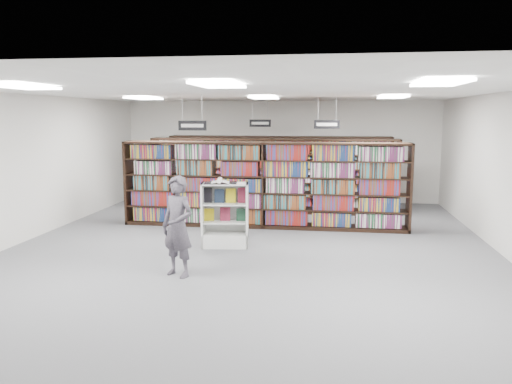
# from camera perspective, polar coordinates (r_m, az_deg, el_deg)

# --- Properties ---
(floor) EXTENTS (12.00, 12.00, 0.00)m
(floor) POSITION_cam_1_polar(r_m,az_deg,el_deg) (10.50, -0.54, -6.35)
(floor) COLOR #4A4A4E
(floor) RESTS_ON ground
(ceiling) EXTENTS (10.00, 12.00, 0.10)m
(ceiling) POSITION_cam_1_polar(r_m,az_deg,el_deg) (10.16, -0.56, 11.37)
(ceiling) COLOR white
(ceiling) RESTS_ON wall_back
(wall_back) EXTENTS (10.00, 0.10, 3.20)m
(wall_back) POSITION_cam_1_polar(r_m,az_deg,el_deg) (16.14, 2.72, 4.67)
(wall_back) COLOR silver
(wall_back) RESTS_ON ground
(wall_front) EXTENTS (10.00, 0.10, 3.20)m
(wall_front) POSITION_cam_1_polar(r_m,az_deg,el_deg) (4.46, -12.50, -6.11)
(wall_front) COLOR silver
(wall_front) RESTS_ON ground
(wall_left) EXTENTS (0.10, 12.00, 3.20)m
(wall_left) POSITION_cam_1_polar(r_m,az_deg,el_deg) (12.03, -24.82, 2.52)
(wall_left) COLOR silver
(wall_left) RESTS_ON ground
(wall_right) EXTENTS (0.10, 12.00, 3.20)m
(wall_right) POSITION_cam_1_polar(r_m,az_deg,el_deg) (10.66, 27.08, 1.68)
(wall_right) COLOR silver
(wall_right) RESTS_ON ground
(bookshelf_row_near) EXTENTS (7.00, 0.60, 2.10)m
(bookshelf_row_near) POSITION_cam_1_polar(r_m,az_deg,el_deg) (12.24, 0.89, 0.82)
(bookshelf_row_near) COLOR black
(bookshelf_row_near) RESTS_ON floor
(bookshelf_row_mid) EXTENTS (7.00, 0.60, 2.10)m
(bookshelf_row_mid) POSITION_cam_1_polar(r_m,az_deg,el_deg) (14.21, 1.92, 1.91)
(bookshelf_row_mid) COLOR black
(bookshelf_row_mid) RESTS_ON floor
(bookshelf_row_far) EXTENTS (7.00, 0.60, 2.10)m
(bookshelf_row_far) POSITION_cam_1_polar(r_m,az_deg,el_deg) (15.89, 2.60, 2.62)
(bookshelf_row_far) COLOR black
(bookshelf_row_far) RESTS_ON floor
(aisle_sign_left) EXTENTS (0.65, 0.02, 0.80)m
(aisle_sign_left) POSITION_cam_1_polar(r_m,az_deg,el_deg) (11.44, -7.29, 7.65)
(aisle_sign_left) COLOR #B2B2B7
(aisle_sign_left) RESTS_ON ceiling
(aisle_sign_right) EXTENTS (0.65, 0.02, 0.80)m
(aisle_sign_right) POSITION_cam_1_polar(r_m,az_deg,el_deg) (13.03, 8.10, 7.74)
(aisle_sign_right) COLOR #B2B2B7
(aisle_sign_right) RESTS_ON ceiling
(aisle_sign_center) EXTENTS (0.65, 0.02, 0.80)m
(aisle_sign_center) POSITION_cam_1_polar(r_m,az_deg,el_deg) (15.17, 0.48, 7.95)
(aisle_sign_center) COLOR #B2B2B7
(aisle_sign_center) RESTS_ON ceiling
(troffer_front_left) EXTENTS (0.60, 1.20, 0.04)m
(troffer_front_left) POSITION_cam_1_polar(r_m,az_deg,el_deg) (8.38, -25.14, 10.86)
(troffer_front_left) COLOR white
(troffer_front_left) RESTS_ON ceiling
(troffer_front_center) EXTENTS (0.60, 1.20, 0.04)m
(troffer_front_center) POSITION_cam_1_polar(r_m,az_deg,el_deg) (7.21, -4.30, 12.13)
(troffer_front_center) COLOR white
(troffer_front_center) RESTS_ON ceiling
(troffer_front_right) EXTENTS (0.60, 1.20, 0.04)m
(troffer_front_right) POSITION_cam_1_polar(r_m,az_deg,el_deg) (7.19, 20.29, 11.64)
(troffer_front_right) COLOR white
(troffer_front_right) RESTS_ON ceiling
(troffer_back_left) EXTENTS (0.60, 1.20, 0.04)m
(troffer_back_left) POSITION_cam_1_polar(r_m,az_deg,el_deg) (12.87, -12.69, 10.41)
(troffer_back_left) COLOR white
(troffer_back_left) RESTS_ON ceiling
(troffer_back_center) EXTENTS (0.60, 1.20, 0.04)m
(troffer_back_center) POSITION_cam_1_polar(r_m,az_deg,el_deg) (12.13, 0.91, 10.74)
(troffer_back_center) COLOR white
(troffer_back_center) RESTS_ON ceiling
(troffer_back_right) EXTENTS (0.60, 1.20, 0.04)m
(troffer_back_right) POSITION_cam_1_polar(r_m,az_deg,el_deg) (12.12, 15.37, 10.44)
(troffer_back_right) COLOR white
(troffer_back_right) RESTS_ON ceiling
(endcap_display) EXTENTS (1.02, 0.60, 1.35)m
(endcap_display) POSITION_cam_1_polar(r_m,az_deg,el_deg) (10.52, -3.53, -3.76)
(endcap_display) COLOR silver
(endcap_display) RESTS_ON floor
(open_book) EXTENTS (0.72, 0.48, 0.13)m
(open_book) POSITION_cam_1_polar(r_m,az_deg,el_deg) (10.31, -4.12, 1.18)
(open_book) COLOR black
(open_book) RESTS_ON endcap_display
(shopper) EXTENTS (0.75, 0.64, 1.73)m
(shopper) POSITION_cam_1_polar(r_m,az_deg,el_deg) (8.59, -8.93, -3.92)
(shopper) COLOR #4F4954
(shopper) RESTS_ON floor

